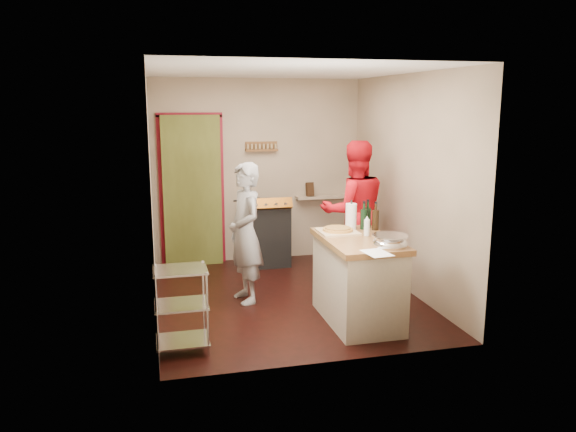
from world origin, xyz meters
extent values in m
plane|color=black|center=(0.00, 0.00, 0.00)|extent=(3.50, 3.50, 0.00)
cube|color=tan|center=(0.00, 1.75, 1.30)|extent=(3.00, 0.04, 2.60)
cube|color=#565B23|center=(-0.95, 1.80, 1.05)|extent=(0.80, 0.40, 2.10)
cube|color=maroon|center=(-1.37, 1.73, 1.05)|extent=(0.06, 0.06, 2.10)
cube|color=maroon|center=(-0.53, 1.73, 1.05)|extent=(0.06, 0.06, 2.10)
cube|color=maroon|center=(-0.95, 1.73, 2.10)|extent=(0.90, 0.06, 0.06)
cube|color=brown|center=(0.05, 1.70, 1.60)|extent=(0.46, 0.09, 0.03)
cube|color=brown|center=(0.05, 1.74, 1.66)|extent=(0.46, 0.02, 0.12)
cube|color=olive|center=(0.05, 1.70, 1.66)|extent=(0.42, 0.04, 0.07)
cube|color=tan|center=(0.95, 1.65, 0.90)|extent=(0.80, 0.18, 0.04)
cube|color=black|center=(0.75, 1.65, 1.02)|extent=(0.10, 0.14, 0.22)
cube|color=tan|center=(-1.50, 0.00, 1.30)|extent=(0.04, 3.50, 2.60)
cube|color=tan|center=(1.50, 0.00, 1.30)|extent=(0.04, 3.50, 2.60)
cube|color=white|center=(0.00, 0.00, 2.61)|extent=(3.00, 3.50, 0.02)
cube|color=black|center=(0.05, 1.43, 0.40)|extent=(0.60, 0.55, 0.80)
cube|color=black|center=(0.05, 1.43, 0.83)|extent=(0.60, 0.55, 0.06)
cube|color=brown|center=(0.05, 1.15, 0.92)|extent=(0.60, 0.15, 0.17)
cylinder|color=black|center=(-0.10, 1.56, 0.91)|extent=(0.26, 0.26, 0.05)
cylinder|color=silver|center=(-1.50, -1.38, 0.40)|extent=(0.02, 0.02, 0.80)
cylinder|color=silver|center=(-1.06, -1.38, 0.40)|extent=(0.02, 0.02, 0.80)
cylinder|color=silver|center=(-1.50, -1.02, 0.40)|extent=(0.02, 0.02, 0.80)
cylinder|color=silver|center=(-1.06, -1.02, 0.40)|extent=(0.02, 0.02, 0.80)
cube|color=silver|center=(-1.28, -1.20, 0.10)|extent=(0.48, 0.40, 0.02)
cube|color=silver|center=(-1.28, -1.20, 0.45)|extent=(0.48, 0.40, 0.02)
cube|color=silver|center=(-1.28, -1.20, 0.78)|extent=(0.48, 0.40, 0.02)
cube|color=#B7AD9B|center=(0.55, -0.90, 0.42)|extent=(0.64, 1.13, 0.84)
cube|color=olive|center=(0.55, -0.90, 0.87)|extent=(0.70, 1.19, 0.06)
cube|color=beige|center=(0.41, -0.63, 0.91)|extent=(0.40, 0.40, 0.02)
cylinder|color=gold|center=(0.41, -0.63, 0.94)|extent=(0.32, 0.32, 0.02)
ellipsoid|color=silver|center=(0.72, -1.28, 0.95)|extent=(0.35, 0.35, 0.11)
cylinder|color=white|center=(0.62, -0.47, 1.04)|extent=(0.12, 0.12, 0.28)
cylinder|color=silver|center=(0.66, -0.81, 0.98)|extent=(0.06, 0.06, 0.17)
cube|color=white|center=(0.49, -1.50, 0.90)|extent=(0.24, 0.32, 0.00)
cylinder|color=black|center=(0.82, -0.43, 1.05)|extent=(0.08, 0.08, 0.31)
cylinder|color=black|center=(0.86, -0.58, 1.05)|extent=(0.08, 0.08, 0.31)
cylinder|color=black|center=(0.75, -0.51, 1.05)|extent=(0.08, 0.08, 0.31)
imported|color=silver|center=(-0.48, 0.00, 0.80)|extent=(0.50, 0.65, 1.61)
imported|color=red|center=(1.00, 0.46, 0.90)|extent=(0.91, 0.72, 1.80)
camera|label=1|loc=(-1.49, -6.15, 2.25)|focal=35.00mm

